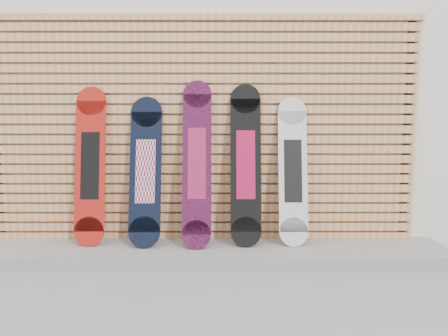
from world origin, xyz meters
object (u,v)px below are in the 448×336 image
at_px(snowboard_4, 293,171).
at_px(snowboard_0, 90,166).
at_px(snowboard_2, 197,163).
at_px(snowboard_1, 146,171).
at_px(snowboard_3, 246,165).

bearing_deg(snowboard_4, snowboard_0, 179.87).
bearing_deg(snowboard_4, snowboard_2, -177.19).
bearing_deg(snowboard_0, snowboard_1, -3.41).
bearing_deg(snowboard_0, snowboard_4, -0.13).
height_order(snowboard_0, snowboard_4, snowboard_0).
distance_m(snowboard_3, snowboard_4, 0.45).
distance_m(snowboard_1, snowboard_4, 1.39).
bearing_deg(snowboard_3, snowboard_2, -175.81).
bearing_deg(snowboard_1, snowboard_0, 176.59).
distance_m(snowboard_2, snowboard_4, 0.91).
relative_size(snowboard_0, snowboard_4, 1.07).
height_order(snowboard_0, snowboard_3, snowboard_3).
bearing_deg(snowboard_2, snowboard_0, 177.24).
height_order(snowboard_3, snowboard_4, snowboard_3).
relative_size(snowboard_2, snowboard_4, 1.11).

